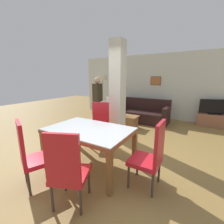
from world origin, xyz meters
TOP-DOWN VIEW (x-y plane):
  - ground_plane at (0.00, 0.00)m, footprint 18.00×18.00m
  - back_wall at (0.00, 4.48)m, footprint 7.20×0.09m
  - divider_pillar at (-0.24, 1.57)m, footprint 0.35×0.35m
  - dining_table at (0.00, 0.00)m, footprint 1.60×1.04m
  - dining_chair_near_right at (0.40, -0.93)m, footprint 0.60×0.60m
  - dining_chair_far_left at (-0.40, 0.93)m, footprint 0.60×0.60m
  - dining_chair_head_right at (1.21, 0.00)m, footprint 0.46×0.46m
  - dining_chair_near_left at (-0.40, -0.92)m, footprint 0.60×0.60m
  - sofa at (-0.23, 3.58)m, footprint 2.13×0.90m
  - armchair at (-1.91, 3.32)m, footprint 1.21×1.21m
  - coffee_table at (-0.31, 2.56)m, footprint 0.60×0.51m
  - bottle at (-0.47, 2.52)m, footprint 0.06×0.06m
  - tv_stand at (2.25, 4.20)m, footprint 1.03×0.40m
  - tv_screen at (2.25, 4.20)m, footprint 0.99×0.36m
  - floor_lamp at (-2.34, 3.90)m, footprint 0.40×0.40m
  - standing_person at (-1.58, 2.46)m, footprint 0.25×0.40m

SIDE VIEW (x-z plane):
  - ground_plane at x=0.00m, z-range 0.00..0.00m
  - coffee_table at x=-0.31m, z-range 0.01..0.43m
  - tv_stand at x=2.25m, z-range 0.00..0.46m
  - armchair at x=-1.91m, z-range -0.13..0.73m
  - sofa at x=-0.23m, z-range -0.15..0.75m
  - bottle at x=-0.47m, z-range 0.39..0.65m
  - dining_chair_near_right at x=0.40m, z-range 0.02..1.13m
  - dining_chair_far_left at x=-0.40m, z-range 0.02..1.13m
  - dining_chair_head_right at x=1.21m, z-range 0.02..1.13m
  - dining_chair_near_left at x=-0.40m, z-range 0.02..1.13m
  - dining_table at x=0.00m, z-range 0.24..1.01m
  - tv_screen at x=2.25m, z-range 0.45..0.98m
  - standing_person at x=-1.58m, z-range 0.14..1.88m
  - divider_pillar at x=-0.24m, z-range 0.00..2.70m
  - back_wall at x=0.00m, z-range 0.00..2.70m
  - floor_lamp at x=-2.34m, z-range 0.65..2.47m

